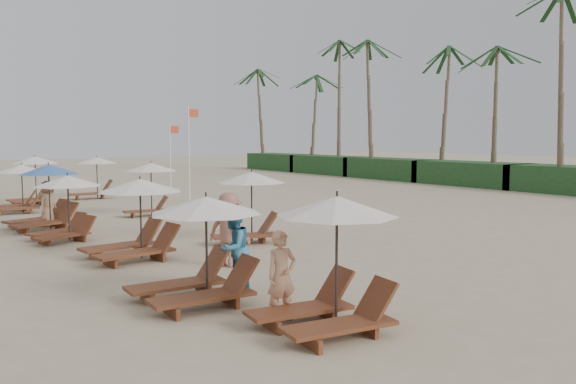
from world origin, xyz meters
TOP-DOWN VIEW (x-y plane):
  - ground at (0.00, 0.00)m, footprint 160.00×160.00m
  - shrub_hedge at (22.00, 14.50)m, footprint 3.20×53.00m
  - palm_row at (21.91, 15.40)m, footprint 7.00×52.00m
  - lounger_station_0 at (-5.30, -3.03)m, footprint 2.55×2.14m
  - lounger_station_1 at (-6.35, -0.18)m, footprint 2.70×2.30m
  - lounger_station_2 at (-5.82, 4.68)m, footprint 2.77×2.34m
  - lounger_station_3 at (-6.56, 8.74)m, footprint 2.42×2.17m
  - lounger_station_4 at (-6.54, 11.62)m, footprint 2.69×2.51m
  - lounger_station_5 at (-6.30, 17.14)m, footprint 2.55×2.17m
  - lounger_station_6 at (-5.05, 19.94)m, footprint 2.48×2.24m
  - inland_station_0 at (-1.87, 4.97)m, footprint 2.79×2.24m
  - inland_station_1 at (-1.93, 12.83)m, footprint 2.55×2.24m
  - inland_station_2 at (-1.70, 21.02)m, footprint 2.88×2.24m
  - beachgoer_near at (-5.59, -2.12)m, footprint 0.63×0.43m
  - beachgoer_mid_a at (-5.20, 0.25)m, footprint 1.12×1.04m
  - beachgoer_mid_b at (-4.12, 2.33)m, footprint 1.16×1.42m
  - beachgoer_far_b at (-6.19, 12.19)m, footprint 0.99×0.96m
  - flag_pole_near at (1.64, 16.19)m, footprint 0.59×0.08m
  - flag_pole_far at (2.48, 20.28)m, footprint 0.60×0.08m

SIDE VIEW (x-z plane):
  - ground at x=0.00m, z-range 0.00..0.00m
  - shrub_hedge at x=22.00m, z-range 0.00..1.60m
  - beachgoer_near at x=-5.59m, z-range 0.00..1.66m
  - beachgoer_far_b at x=-6.19m, z-range 0.00..1.71m
  - beachgoer_mid_a at x=-5.20m, z-range 0.00..1.84m
  - beachgoer_mid_b at x=-4.12m, z-range 0.00..1.91m
  - lounger_station_5 at x=-6.30m, z-range -0.03..2.08m
  - lounger_station_4 at x=-6.54m, z-range -0.13..2.20m
  - lounger_station_1 at x=-6.35m, z-range -0.03..2.12m
  - lounger_station_2 at x=-5.82m, z-range -0.04..2.15m
  - lounger_station_0 at x=-5.30m, z-range -0.06..2.28m
  - lounger_station_3 at x=-6.56m, z-range 0.06..2.17m
  - lounger_station_6 at x=-5.05m, z-range 0.07..2.44m
  - inland_station_2 at x=-1.70m, z-range 0.16..2.39m
  - inland_station_0 at x=-1.87m, z-range 0.22..2.45m
  - inland_station_1 at x=-1.93m, z-range 0.37..2.59m
  - flag_pole_far at x=2.48m, z-range 0.24..4.36m
  - flag_pole_near at x=1.64m, z-range 0.25..5.16m
  - palm_row at x=21.91m, z-range 3.76..16.06m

